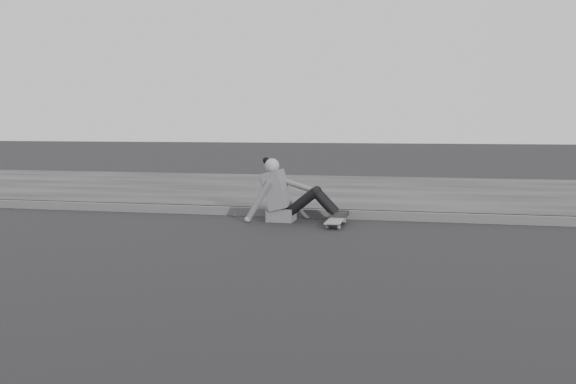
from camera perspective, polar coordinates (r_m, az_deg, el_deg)
name	(u,v)px	position (r m, az deg, el deg)	size (l,w,h in m)	color
ground	(220,250)	(6.83, -6.02, -5.16)	(80.00, 80.00, 0.00)	black
curb	(278,212)	(9.27, -0.87, -1.80)	(24.00, 0.16, 0.12)	#4E4E4E
sidewalk	(316,191)	(12.20, 2.50, 0.08)	(24.00, 6.00, 0.12)	#333333
skateboard	(336,220)	(8.42, 4.31, -2.53)	(0.20, 0.78, 0.09)	gray
seated_woman	(286,195)	(8.76, -0.19, -0.28)	(1.38, 0.46, 0.88)	#57575A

